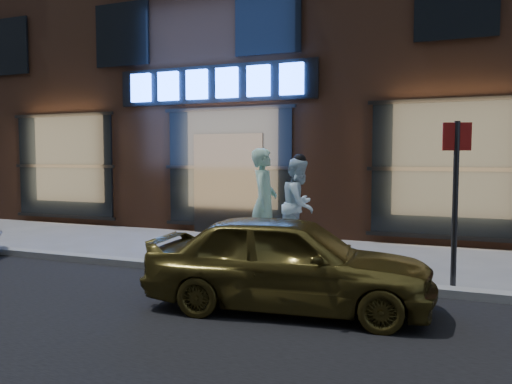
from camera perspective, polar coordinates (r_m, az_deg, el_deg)
ground at (r=8.78m, az=-14.05°, el=-8.25°), size 90.00×90.00×0.00m
curb at (r=8.77m, az=-14.05°, el=-7.86°), size 60.00×0.25×0.12m
storefront_building at (r=16.12m, az=3.03°, el=15.83°), size 30.20×8.28×10.30m
man_bowtie at (r=9.33m, az=0.93°, el=-1.16°), size 0.61×0.81×2.01m
man_cap at (r=9.83m, az=4.95°, el=-1.45°), size 0.79×0.96×1.83m
gold_sedan at (r=6.10m, az=3.68°, el=-7.91°), size 3.57×1.74×1.17m
sign_post at (r=7.16m, az=21.84°, el=0.19°), size 0.36×0.14×2.32m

